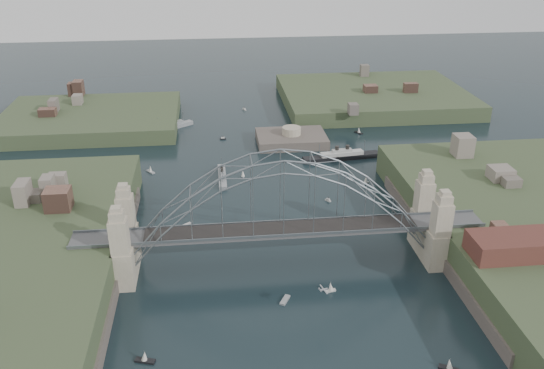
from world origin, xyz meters
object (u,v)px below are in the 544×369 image
(naval_cruiser_near, at_px, (222,176))
(fort_island, at_px, (291,144))
(wharf_shed, at_px, (523,245))
(ocean_liner, at_px, (342,156))
(bridge, at_px, (282,212))
(naval_cruiser_far, at_px, (171,127))

(naval_cruiser_near, bearing_deg, fort_island, 47.59)
(wharf_shed, xyz_separation_m, ocean_liner, (-18.82, 69.06, -9.10))
(bridge, height_order, ocean_liner, bridge)
(wharf_shed, bearing_deg, bridge, 162.35)
(naval_cruiser_near, xyz_separation_m, naval_cruiser_far, (-16.08, 43.17, 0.15))
(ocean_liner, bearing_deg, fort_island, 131.41)
(wharf_shed, distance_m, naval_cruiser_far, 124.66)
(fort_island, xyz_separation_m, wharf_shed, (32.00, -84.00, 10.34))
(wharf_shed, height_order, naval_cruiser_near, wharf_shed)
(naval_cruiser_near, height_order, ocean_liner, ocean_liner)
(naval_cruiser_near, height_order, naval_cruiser_far, naval_cruiser_far)
(wharf_shed, relative_size, naval_cruiser_far, 1.35)
(bridge, relative_size, ocean_liner, 3.51)
(fort_island, distance_m, naval_cruiser_near, 34.10)
(wharf_shed, relative_size, ocean_liner, 0.84)
(naval_cruiser_far, xyz_separation_m, ocean_liner, (52.25, -32.95, 0.02))
(fort_island, height_order, ocean_liner, fort_island)
(bridge, distance_m, fort_island, 72.14)
(fort_island, bearing_deg, wharf_shed, -69.15)
(naval_cruiser_near, relative_size, naval_cruiser_far, 1.06)
(fort_island, height_order, wharf_shed, wharf_shed)
(bridge, xyz_separation_m, ocean_liner, (25.18, 55.06, -11.42))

